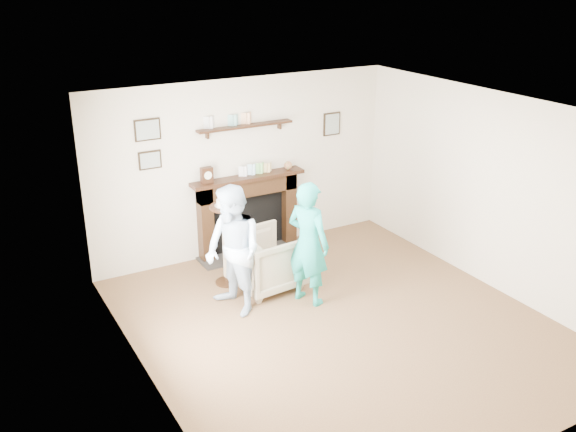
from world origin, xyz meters
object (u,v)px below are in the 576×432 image
object	(u,v)px
armchair	(267,286)
man	(235,310)
pedestal_table	(226,229)
woman	(308,300)

from	to	relation	value
armchair	man	xyz separation A→B (m)	(-0.62, -0.36, 0.00)
armchair	pedestal_table	xyz separation A→B (m)	(-0.40, 0.35, 0.76)
man	woman	distance (m)	0.92
armchair	pedestal_table	distance (m)	0.93
woman	pedestal_table	world-z (taller)	pedestal_table
armchair	pedestal_table	world-z (taller)	pedestal_table
man	armchair	bearing A→B (deg)	110.17
woman	man	bearing A→B (deg)	52.27
man	woman	xyz separation A→B (m)	(0.89, -0.22, 0.00)
pedestal_table	woman	bearing A→B (deg)	-54.09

